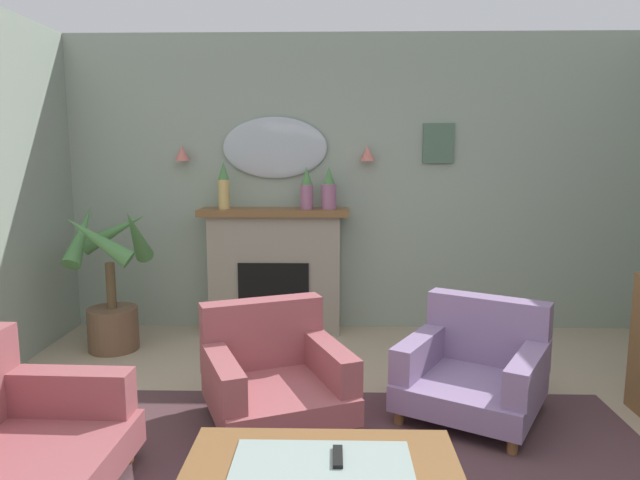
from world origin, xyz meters
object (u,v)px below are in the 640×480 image
fireplace (275,272)px  armchair_beside_couch (273,372)px  wall_sconce_left (182,153)px  wall_sconce_right (368,153)px  mantel_vase_left (307,190)px  tv_remote (338,457)px  armchair_near_fireplace (476,366)px  potted_plant_corner_palm (111,285)px  coffee_table (322,478)px  mantel_vase_right (329,191)px  framed_picture (438,143)px  wall_mirror (275,148)px  mantel_vase_centre (224,186)px

fireplace → armchair_beside_couch: size_ratio=1.28×
wall_sconce_left → wall_sconce_right: same height
mantel_vase_left → armchair_beside_couch: size_ratio=0.36×
tv_remote → fireplace: bearing=100.5°
armchair_beside_couch → armchair_near_fireplace: bearing=5.5°
tv_remote → armchair_beside_couch: 1.34m
tv_remote → potted_plant_corner_palm: size_ratio=0.13×
coffee_table → armchair_near_fireplace: 1.73m
armchair_near_fireplace → potted_plant_corner_palm: 3.02m
mantel_vase_right → framed_picture: 1.10m
wall_mirror → armchair_beside_couch: (0.17, -1.91, -1.40)m
mantel_vase_left → mantel_vase_right: bearing=-0.0°
mantel_vase_centre → coffee_table: size_ratio=0.39×
mantel_vase_left → wall_mirror: size_ratio=0.40×
coffee_table → tv_remote: (0.06, 0.04, 0.07)m
wall_sconce_left → mantel_vase_right: bearing=-5.1°
armchair_near_fireplace → potted_plant_corner_palm: size_ratio=0.88×
potted_plant_corner_palm → armchair_beside_couch: bearing=-39.7°
wall_sconce_right → coffee_table: bearing=-96.3°
wall_mirror → armchair_beside_couch: wall_mirror is taller
wall_mirror → tv_remote: size_ratio=6.00×
mantel_vase_centre → wall_sconce_left: wall_sconce_left is taller
mantel_vase_left → mantel_vase_centre: bearing=180.0°
mantel_vase_left → wall_mirror: (-0.30, 0.17, 0.37)m
fireplace → wall_mirror: (-0.00, 0.14, 1.14)m
framed_picture → armchair_beside_couch: size_ratio=0.34×
framed_picture → tv_remote: (-0.94, -3.20, -1.30)m
wall_mirror → framed_picture: bearing=0.4°
mantel_vase_centre → mantel_vase_left: (0.75, 0.00, -0.03)m
mantel_vase_right → armchair_near_fireplace: (0.96, -1.62, -1.02)m
coffee_table → tv_remote: bearing=29.4°
wall_mirror → potted_plant_corner_palm: wall_mirror is taller
mantel_vase_left → potted_plant_corner_palm: mantel_vase_left is taller
fireplace → wall_mirror: wall_mirror is taller
mantel_vase_centre → coffee_table: 3.34m
mantel_vase_centre → wall_sconce_left: bearing=163.3°
wall_sconce_left → armchair_near_fireplace: size_ratio=0.13×
wall_mirror → wall_sconce_right: size_ratio=6.86×
tv_remote → wall_mirror: bearing=100.0°
potted_plant_corner_palm → armchair_near_fireplace: bearing=-21.8°
armchair_beside_couch → potted_plant_corner_palm: potted_plant_corner_palm is taller
tv_remote → coffee_table: bearing=-150.6°
coffee_table → mantel_vase_centre: bearing=107.3°
mantel_vase_left → tv_remote: (0.26, -3.02, -0.88)m
potted_plant_corner_palm → wall_mirror: bearing=26.6°
fireplace → mantel_vase_right: size_ratio=3.54×
mantel_vase_left → armchair_beside_couch: mantel_vase_left is taller
wall_sconce_right → mantel_vase_centre: bearing=-174.7°
coffee_table → armchair_near_fireplace: (0.96, 1.43, -0.08)m
framed_picture → mantel_vase_centre: bearing=-174.7°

